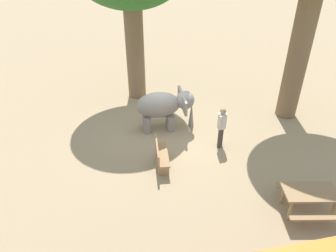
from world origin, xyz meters
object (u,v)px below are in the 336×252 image
Objects in this scene: elephant at (164,106)px; person_handler at (222,124)px; wooden_bench at (160,154)px; picnic_table_near at (309,196)px.

elephant is 2.41m from person_handler.
elephant is 1.44× the size of person_handler.
wooden_bench is 4.74m from picnic_table_near.
person_handler is 1.13× the size of wooden_bench.
person_handler is (-1.79, 1.61, -0.08)m from elephant.
elephant is at bearing 171.10° from wooden_bench.
elephant reaches higher than wooden_bench.
wooden_bench is at bearing -101.63° from elephant.
elephant is 6.08m from picnic_table_near.
wooden_bench is at bearing -26.83° from picnic_table_near.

